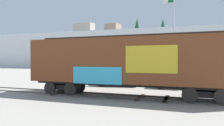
{
  "coord_description": "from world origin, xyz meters",
  "views": [
    {
      "loc": [
        2.07,
        -13.7,
        2.52
      ],
      "look_at": [
        -2.68,
        1.1,
        2.29
      ],
      "focal_mm": 33.37,
      "sensor_mm": 36.0,
      "label": 1
    }
  ],
  "objects_px": {
    "parked_car_green": "(178,79)",
    "parked_car_black": "(117,77)",
    "freight_car": "(127,62)",
    "flagpole": "(172,29)"
  },
  "relations": [
    {
      "from": "parked_car_green",
      "to": "parked_car_black",
      "type": "bearing_deg",
      "value": 178.82
    },
    {
      "from": "parked_car_black",
      "to": "freight_car",
      "type": "bearing_deg",
      "value": -67.46
    },
    {
      "from": "flagpole",
      "to": "parked_car_black",
      "type": "relative_size",
      "value": 2.34
    },
    {
      "from": "freight_car",
      "to": "parked_car_black",
      "type": "relative_size",
      "value": 3.2
    },
    {
      "from": "parked_car_green",
      "to": "flagpole",
      "type": "bearing_deg",
      "value": 96.29
    },
    {
      "from": "freight_car",
      "to": "parked_car_black",
      "type": "distance_m",
      "value": 6.3
    },
    {
      "from": "freight_car",
      "to": "parked_car_green",
      "type": "relative_size",
      "value": 2.99
    },
    {
      "from": "freight_car",
      "to": "flagpole",
      "type": "distance_m",
      "value": 12.15
    },
    {
      "from": "freight_car",
      "to": "flagpole",
      "type": "xyz_separation_m",
      "value": [
        2.62,
        11.27,
        3.72
      ]
    },
    {
      "from": "flagpole",
      "to": "parked_car_black",
      "type": "bearing_deg",
      "value": -131.34
    }
  ]
}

